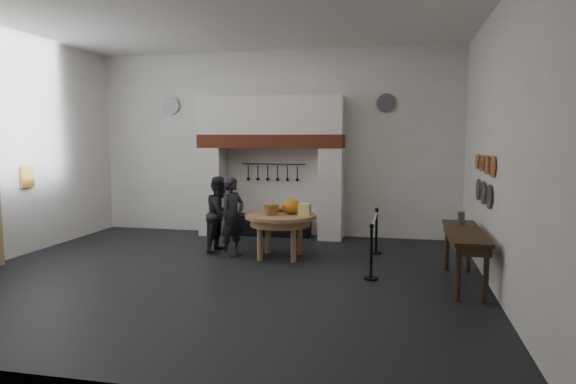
% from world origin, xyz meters
% --- Properties ---
extents(floor, '(9.00, 8.00, 0.02)m').
position_xyz_m(floor, '(0.00, 0.00, 0.00)').
color(floor, black).
rests_on(floor, ground).
extents(ceiling, '(9.00, 8.00, 0.02)m').
position_xyz_m(ceiling, '(0.00, 0.00, 4.50)').
color(ceiling, silver).
rests_on(ceiling, wall_back).
extents(wall_back, '(9.00, 0.02, 4.50)m').
position_xyz_m(wall_back, '(0.00, 4.00, 2.25)').
color(wall_back, white).
rests_on(wall_back, floor).
extents(wall_front, '(9.00, 0.02, 4.50)m').
position_xyz_m(wall_front, '(0.00, -4.00, 2.25)').
color(wall_front, white).
rests_on(wall_front, floor).
extents(wall_right, '(0.02, 8.00, 4.50)m').
position_xyz_m(wall_right, '(4.50, 0.00, 2.25)').
color(wall_right, white).
rests_on(wall_right, floor).
extents(chimney_pier_left, '(0.55, 0.70, 2.15)m').
position_xyz_m(chimney_pier_left, '(-1.48, 3.65, 1.07)').
color(chimney_pier_left, silver).
rests_on(chimney_pier_left, floor).
extents(chimney_pier_right, '(0.55, 0.70, 2.15)m').
position_xyz_m(chimney_pier_right, '(1.48, 3.65, 1.07)').
color(chimney_pier_right, silver).
rests_on(chimney_pier_right, floor).
extents(hearth_brick_band, '(3.50, 0.72, 0.32)m').
position_xyz_m(hearth_brick_band, '(0.00, 3.65, 2.31)').
color(hearth_brick_band, '#9E442B').
rests_on(hearth_brick_band, chimney_pier_left).
extents(chimney_hood, '(3.50, 0.70, 0.90)m').
position_xyz_m(chimney_hood, '(0.00, 3.65, 2.92)').
color(chimney_hood, silver).
rests_on(chimney_hood, hearth_brick_band).
extents(iron_range, '(1.90, 0.45, 0.50)m').
position_xyz_m(iron_range, '(0.00, 3.72, 0.25)').
color(iron_range, black).
rests_on(iron_range, floor).
extents(utensil_rail, '(1.60, 0.02, 0.02)m').
position_xyz_m(utensil_rail, '(0.00, 3.92, 1.75)').
color(utensil_rail, black).
rests_on(utensil_rail, wall_back).
extents(wall_plaque, '(0.05, 0.34, 0.44)m').
position_xyz_m(wall_plaque, '(-4.45, 0.80, 1.60)').
color(wall_plaque, gold).
rests_on(wall_plaque, wall_left).
extents(work_table, '(1.47, 1.47, 0.07)m').
position_xyz_m(work_table, '(0.73, 1.52, 0.84)').
color(work_table, '#B17A53').
rests_on(work_table, floor).
extents(pumpkin, '(0.36, 0.36, 0.31)m').
position_xyz_m(pumpkin, '(0.93, 1.62, 1.03)').
color(pumpkin, orange).
rests_on(pumpkin, work_table).
extents(cheese_block_big, '(0.22, 0.22, 0.24)m').
position_xyz_m(cheese_block_big, '(1.23, 1.47, 0.99)').
color(cheese_block_big, '#F2EA91').
rests_on(cheese_block_big, work_table).
extents(cheese_block_small, '(0.18, 0.18, 0.20)m').
position_xyz_m(cheese_block_small, '(1.21, 1.77, 0.97)').
color(cheese_block_small, '#F3F391').
rests_on(cheese_block_small, work_table).
extents(wicker_basket, '(0.33, 0.33, 0.22)m').
position_xyz_m(wicker_basket, '(0.58, 1.37, 0.98)').
color(wicker_basket, olive).
rests_on(wicker_basket, work_table).
extents(bread_loaf, '(0.31, 0.18, 0.13)m').
position_xyz_m(bread_loaf, '(0.63, 1.87, 0.94)').
color(bread_loaf, olive).
rests_on(bread_loaf, work_table).
extents(visitor_near, '(0.62, 0.70, 1.62)m').
position_xyz_m(visitor_near, '(-0.24, 1.42, 0.81)').
color(visitor_near, black).
rests_on(visitor_near, floor).
extents(visitor_far, '(0.71, 0.85, 1.59)m').
position_xyz_m(visitor_far, '(-0.64, 1.82, 0.80)').
color(visitor_far, black).
rests_on(visitor_far, floor).
extents(side_table, '(0.55, 2.20, 0.06)m').
position_xyz_m(side_table, '(4.10, 0.30, 0.87)').
color(side_table, '#352313').
rests_on(side_table, floor).
extents(pewter_jug, '(0.12, 0.12, 0.22)m').
position_xyz_m(pewter_jug, '(4.10, 0.90, 1.01)').
color(pewter_jug, '#515055').
rests_on(pewter_jug, side_table).
extents(copper_pan_a, '(0.03, 0.34, 0.34)m').
position_xyz_m(copper_pan_a, '(4.46, 0.20, 1.95)').
color(copper_pan_a, '#C6662D').
rests_on(copper_pan_a, wall_right).
extents(copper_pan_b, '(0.03, 0.32, 0.32)m').
position_xyz_m(copper_pan_b, '(4.46, 0.75, 1.95)').
color(copper_pan_b, '#C6662D').
rests_on(copper_pan_b, wall_right).
extents(copper_pan_c, '(0.03, 0.30, 0.30)m').
position_xyz_m(copper_pan_c, '(4.46, 1.30, 1.95)').
color(copper_pan_c, '#C6662D').
rests_on(copper_pan_c, wall_right).
extents(copper_pan_d, '(0.03, 0.28, 0.28)m').
position_xyz_m(copper_pan_d, '(4.46, 1.85, 1.95)').
color(copper_pan_d, '#C6662D').
rests_on(copper_pan_d, wall_right).
extents(pewter_plate_left, '(0.03, 0.40, 0.40)m').
position_xyz_m(pewter_plate_left, '(4.46, 0.40, 1.45)').
color(pewter_plate_left, '#4C4C51').
rests_on(pewter_plate_left, wall_right).
extents(pewter_plate_mid, '(0.03, 0.40, 0.40)m').
position_xyz_m(pewter_plate_mid, '(4.46, 1.00, 1.45)').
color(pewter_plate_mid, '#4C4C51').
rests_on(pewter_plate_mid, wall_right).
extents(pewter_plate_right, '(0.03, 0.40, 0.40)m').
position_xyz_m(pewter_plate_right, '(4.46, 1.60, 1.45)').
color(pewter_plate_right, '#4C4C51').
rests_on(pewter_plate_right, wall_right).
extents(pewter_plate_back_left, '(0.44, 0.03, 0.44)m').
position_xyz_m(pewter_plate_back_left, '(-2.70, 3.96, 3.20)').
color(pewter_plate_back_left, '#4C4C51').
rests_on(pewter_plate_back_left, wall_back).
extents(pewter_plate_back_right, '(0.44, 0.03, 0.44)m').
position_xyz_m(pewter_plate_back_right, '(2.70, 3.96, 3.20)').
color(pewter_plate_back_right, '#4C4C51').
rests_on(pewter_plate_back_right, wall_back).
extents(barrier_post_near, '(0.05, 0.05, 0.90)m').
position_xyz_m(barrier_post_near, '(2.60, 0.28, 0.45)').
color(barrier_post_near, black).
rests_on(barrier_post_near, floor).
extents(barrier_post_far, '(0.05, 0.05, 0.90)m').
position_xyz_m(barrier_post_far, '(2.60, 2.28, 0.45)').
color(barrier_post_far, black).
rests_on(barrier_post_far, floor).
extents(barrier_rope, '(0.04, 2.00, 0.04)m').
position_xyz_m(barrier_rope, '(2.60, 1.28, 0.85)').
color(barrier_rope, silver).
rests_on(barrier_rope, barrier_post_near).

